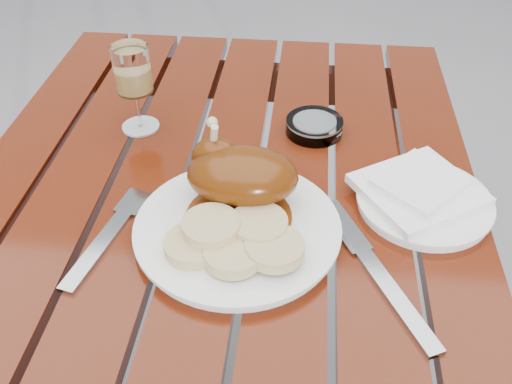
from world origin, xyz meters
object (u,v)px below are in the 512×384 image
(dinner_plate, at_px, (238,230))
(table, at_px, (223,363))
(ashtray, at_px, (314,126))
(wine_glass, at_px, (135,89))
(side_plate, at_px, (424,202))

(dinner_plate, bearing_deg, table, 140.53)
(ashtray, bearing_deg, wine_glass, -177.17)
(side_plate, height_order, ashtray, ashtray)
(table, xyz_separation_m, wine_glass, (-0.17, 0.22, 0.45))
(dinner_plate, relative_size, ashtray, 2.91)
(wine_glass, relative_size, side_plate, 0.77)
(wine_glass, distance_m, side_plate, 0.51)
(dinner_plate, height_order, side_plate, dinner_plate)
(dinner_plate, distance_m, wine_glass, 0.33)
(side_plate, bearing_deg, ashtray, 132.57)
(wine_glass, relative_size, ashtray, 1.55)
(table, height_order, wine_glass, wine_glass)
(wine_glass, height_order, ashtray, wine_glass)
(dinner_plate, distance_m, ashtray, 0.29)
(dinner_plate, height_order, ashtray, ashtray)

